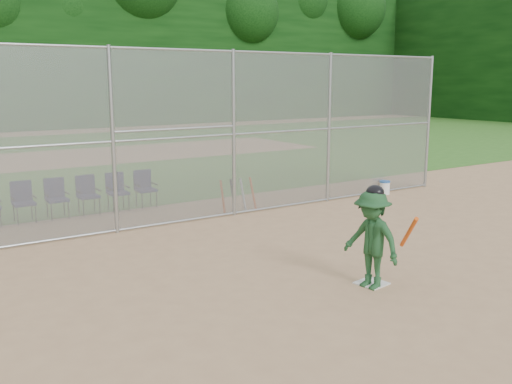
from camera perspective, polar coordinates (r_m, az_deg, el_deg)
ground at (r=9.69m, az=8.25°, el=-8.80°), size 100.00×100.00×0.00m
grass_strip at (r=25.72m, az=-19.38°, el=3.17°), size 100.00×100.00×0.00m
dirt_patch_far at (r=25.72m, az=-19.38°, el=3.18°), size 24.00×24.00×0.00m
backstop_fence at (r=13.32m, az=-5.96°, el=5.83°), size 16.09×0.09×4.00m
treeline at (r=27.55m, az=-21.20°, el=15.02°), size 81.00×60.00×11.00m
home_plate at (r=9.65m, az=11.48°, el=-8.93°), size 0.51×0.51×0.02m
batter_at_plate at (r=9.25m, az=11.50°, el=-4.61°), size 0.95×1.25×1.68m
water_cooler at (r=17.10m, az=12.74°, el=0.46°), size 0.31×0.31×0.39m
spare_bats at (r=14.46m, az=-1.81°, el=-0.32°), size 0.96×0.34×0.84m
chair_2 at (r=14.36m, az=-22.19°, el=-0.97°), size 0.54×0.52×0.96m
chair_3 at (r=14.51m, az=-19.26°, el=-0.64°), size 0.54×0.52×0.96m
chair_4 at (r=14.71m, az=-16.40°, el=-0.32°), size 0.54×0.52×0.96m
chair_5 at (r=14.94m, az=-13.63°, el=-0.01°), size 0.54×0.52×0.96m
chair_6 at (r=15.21m, az=-10.94°, el=0.30°), size 0.54×0.52×0.96m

